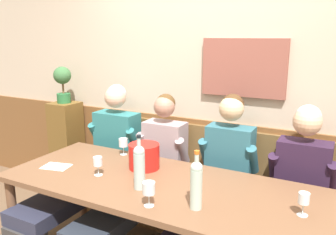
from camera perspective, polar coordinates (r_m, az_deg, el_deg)
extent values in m
cube|color=beige|center=(3.15, 7.17, 7.05)|extent=(6.80, 0.08, 2.80)
cube|color=brown|center=(3.00, 12.32, 8.00)|extent=(0.72, 0.04, 0.49)
cube|color=brown|center=(3.33, 6.37, -8.76)|extent=(6.80, 0.03, 0.98)
cube|color=brown|center=(3.26, 4.73, -14.55)|extent=(2.57, 0.42, 0.44)
cube|color=brown|center=(3.15, 4.82, -10.61)|extent=(2.52, 0.39, 0.05)
cube|color=brown|center=(3.22, 6.24, -5.30)|extent=(2.57, 0.04, 0.45)
cube|color=brown|center=(2.46, -1.63, -11.05)|extent=(2.27, 0.91, 0.04)
cylinder|color=brown|center=(3.02, -24.09, -15.32)|extent=(0.07, 0.07, 0.70)
cylinder|color=brown|center=(3.48, -14.04, -10.59)|extent=(0.07, 0.07, 0.70)
cube|color=#2A2D41|center=(3.12, -15.07, -11.93)|extent=(0.36, 1.16, 0.11)
cube|color=#2A6F72|center=(3.45, -8.35, -3.44)|extent=(0.43, 0.22, 0.52)
sphere|color=#E1B092|center=(3.35, -8.69, 3.33)|extent=(0.21, 0.21, 0.21)
sphere|color=beige|center=(3.36, -8.45, 3.83)|extent=(0.19, 0.19, 0.19)
cylinder|color=#2A6F72|center=(3.54, -11.73, -2.72)|extent=(0.08, 0.20, 0.27)
cylinder|color=#2A6F72|center=(3.28, -5.62, -3.79)|extent=(0.08, 0.20, 0.27)
cube|color=#282F3B|center=(2.81, -6.76, -14.47)|extent=(0.31, 1.17, 0.11)
cube|color=#A08A8E|center=(3.18, -0.51, -5.07)|extent=(0.37, 0.21, 0.49)
sphere|color=#AB7963|center=(3.07, -0.61, 1.81)|extent=(0.19, 0.19, 0.19)
sphere|color=brown|center=(3.09, -0.39, 2.32)|extent=(0.18, 0.18, 0.18)
cylinder|color=#A08A8E|center=(3.24, -3.96, -4.46)|extent=(0.08, 0.20, 0.27)
cylinder|color=#A08A8E|center=(3.06, 2.40, -5.54)|extent=(0.08, 0.20, 0.27)
cube|color=#2C253B|center=(2.55, 5.28, -17.53)|extent=(0.32, 1.17, 0.11)
cube|color=#2D6371|center=(2.95, 10.13, -6.43)|extent=(0.38, 0.20, 0.53)
sphere|color=#D4B488|center=(2.83, 10.41, 1.44)|extent=(0.20, 0.20, 0.20)
sphere|color=#4F341C|center=(2.85, 10.59, 2.02)|extent=(0.19, 0.19, 0.19)
cylinder|color=#2D6371|center=(2.97, 6.19, -5.65)|extent=(0.08, 0.20, 0.27)
cylinder|color=#2D6371|center=(2.85, 13.78, -6.76)|extent=(0.08, 0.20, 0.27)
cube|color=#2D1A32|center=(2.85, 21.33, -8.36)|extent=(0.39, 0.20, 0.48)
sphere|color=#DAAD88|center=(2.73, 22.01, -0.65)|extent=(0.21, 0.21, 0.21)
sphere|color=beige|center=(2.74, 22.11, -0.01)|extent=(0.19, 0.19, 0.19)
cylinder|color=#2D1A32|center=(2.83, 17.10, -7.82)|extent=(0.08, 0.20, 0.27)
cylinder|color=#2D1A32|center=(2.80, 25.46, -8.85)|extent=(0.08, 0.20, 0.27)
cylinder|color=red|center=(2.68, -3.95, -6.38)|extent=(0.24, 0.24, 0.19)
cylinder|color=#B5CCBF|center=(2.07, 4.66, -11.70)|extent=(0.07, 0.07, 0.24)
sphere|color=#B5CCBF|center=(2.02, 4.73, -8.25)|extent=(0.07, 0.07, 0.07)
cylinder|color=#B5CCBF|center=(2.00, 4.76, -7.01)|extent=(0.03, 0.03, 0.07)
cylinder|color=orange|center=(1.99, 4.78, -5.73)|extent=(0.03, 0.03, 0.02)
cylinder|color=#ABC2BF|center=(2.33, -4.74, -8.79)|extent=(0.08, 0.08, 0.25)
sphere|color=#ABC2BF|center=(2.28, -4.80, -5.61)|extent=(0.08, 0.08, 0.08)
cylinder|color=#ABC2BF|center=(2.26, -4.83, -4.38)|extent=(0.03, 0.03, 0.08)
cylinder|color=black|center=(2.25, -4.86, -3.11)|extent=(0.03, 0.03, 0.02)
cylinder|color=silver|center=(2.19, 21.26, -14.75)|extent=(0.06, 0.06, 0.00)
cylinder|color=silver|center=(2.17, 21.35, -13.87)|extent=(0.01, 0.01, 0.07)
cylinder|color=silver|center=(2.14, 21.50, -12.26)|extent=(0.06, 0.06, 0.06)
cylinder|color=#DFE185|center=(2.15, 21.46, -12.68)|extent=(0.06, 0.06, 0.03)
cylinder|color=silver|center=(2.15, -3.15, -14.29)|extent=(0.06, 0.06, 0.00)
cylinder|color=silver|center=(2.13, -3.16, -13.34)|extent=(0.01, 0.01, 0.08)
cylinder|color=silver|center=(2.10, -3.19, -11.53)|extent=(0.08, 0.08, 0.07)
cylinder|color=#EDE37C|center=(2.11, -3.18, -12.14)|extent=(0.07, 0.07, 0.02)
cylinder|color=silver|center=(3.02, -7.33, -6.03)|extent=(0.06, 0.06, 0.00)
cylinder|color=silver|center=(3.00, -7.35, -5.37)|extent=(0.01, 0.01, 0.07)
cylinder|color=silver|center=(2.98, -7.39, -4.10)|extent=(0.08, 0.08, 0.07)
cylinder|color=silver|center=(2.62, -11.39, -9.25)|extent=(0.06, 0.06, 0.00)
cylinder|color=silver|center=(2.61, -11.43, -8.49)|extent=(0.01, 0.01, 0.07)
cylinder|color=silver|center=(2.58, -11.50, -7.08)|extent=(0.07, 0.07, 0.07)
cylinder|color=#DEE47E|center=(2.59, -11.48, -7.50)|extent=(0.06, 0.06, 0.02)
cube|color=white|center=(2.86, -17.93, -7.69)|extent=(0.24, 0.19, 0.00)
cube|color=brown|center=(4.01, -16.24, -4.94)|extent=(0.28, 0.28, 1.04)
cylinder|color=#296837|center=(3.87, -16.79, 3.09)|extent=(0.14, 0.14, 0.10)
cylinder|color=brown|center=(3.85, -16.90, 4.70)|extent=(0.02, 0.02, 0.12)
sphere|color=#3B6B3C|center=(3.84, -17.04, 6.67)|extent=(0.18, 0.18, 0.18)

